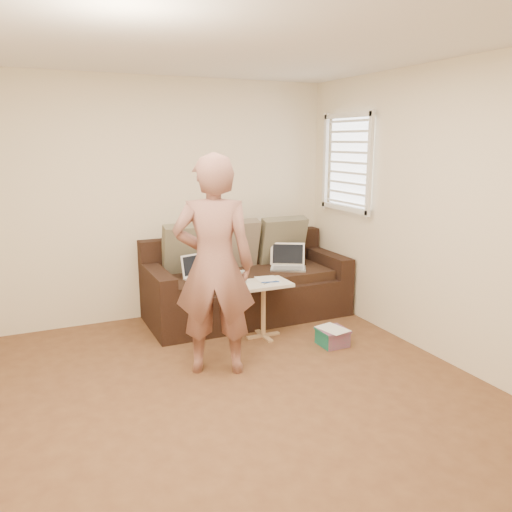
% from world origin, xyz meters
% --- Properties ---
extents(floor, '(4.50, 4.50, 0.00)m').
position_xyz_m(floor, '(0.00, 0.00, 0.00)').
color(floor, brown).
rests_on(floor, ground).
extents(ceiling, '(4.50, 4.50, 0.00)m').
position_xyz_m(ceiling, '(0.00, 0.00, 2.60)').
color(ceiling, white).
rests_on(ceiling, wall_back).
extents(wall_back, '(4.00, 0.00, 4.00)m').
position_xyz_m(wall_back, '(0.00, 2.25, 1.30)').
color(wall_back, beige).
rests_on(wall_back, ground).
extents(wall_right, '(0.00, 4.50, 4.50)m').
position_xyz_m(wall_right, '(2.00, 0.00, 1.30)').
color(wall_right, beige).
rests_on(wall_right, ground).
extents(window_blinds, '(0.12, 0.88, 1.08)m').
position_xyz_m(window_blinds, '(1.95, 1.50, 1.70)').
color(window_blinds, white).
rests_on(window_blinds, wall_right).
extents(sofa, '(2.20, 0.95, 0.85)m').
position_xyz_m(sofa, '(0.86, 1.77, 0.42)').
color(sofa, black).
rests_on(sofa, ground).
extents(pillow_left, '(0.55, 0.29, 0.57)m').
position_xyz_m(pillow_left, '(0.26, 2.01, 0.79)').
color(pillow_left, '#68604D').
rests_on(pillow_left, sofa).
extents(pillow_mid, '(0.55, 0.27, 0.57)m').
position_xyz_m(pillow_mid, '(0.81, 2.02, 0.79)').
color(pillow_mid, '#6B5E4C').
rests_on(pillow_mid, sofa).
extents(pillow_right, '(0.55, 0.28, 0.57)m').
position_xyz_m(pillow_right, '(1.41, 1.99, 0.79)').
color(pillow_right, '#68604D').
rests_on(pillow_right, sofa).
extents(laptop_silver, '(0.48, 0.44, 0.26)m').
position_xyz_m(laptop_silver, '(1.33, 1.68, 0.52)').
color(laptop_silver, '#B7BABC').
rests_on(laptop_silver, sofa).
extents(laptop_white, '(0.41, 0.35, 0.26)m').
position_xyz_m(laptop_white, '(0.32, 1.68, 0.52)').
color(laptop_white, white).
rests_on(laptop_white, sofa).
extents(person, '(0.80, 0.68, 1.85)m').
position_xyz_m(person, '(0.06, 0.63, 0.93)').
color(person, '#894A4F').
rests_on(person, ground).
extents(side_table, '(0.52, 0.36, 0.57)m').
position_xyz_m(side_table, '(0.77, 1.15, 0.28)').
color(side_table, silver).
rests_on(side_table, ground).
extents(drinking_glass, '(0.07, 0.07, 0.12)m').
position_xyz_m(drinking_glass, '(0.58, 1.22, 0.63)').
color(drinking_glass, silver).
rests_on(drinking_glass, side_table).
extents(scissors, '(0.18, 0.10, 0.02)m').
position_xyz_m(scissors, '(0.82, 1.10, 0.58)').
color(scissors, silver).
rests_on(scissors, side_table).
extents(paper_on_table, '(0.25, 0.33, 0.00)m').
position_xyz_m(paper_on_table, '(0.85, 1.21, 0.57)').
color(paper_on_table, white).
rests_on(paper_on_table, side_table).
extents(striped_box, '(0.27, 0.27, 0.17)m').
position_xyz_m(striped_box, '(1.28, 0.67, 0.08)').
color(striped_box, '#C21D6C').
rests_on(striped_box, ground).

